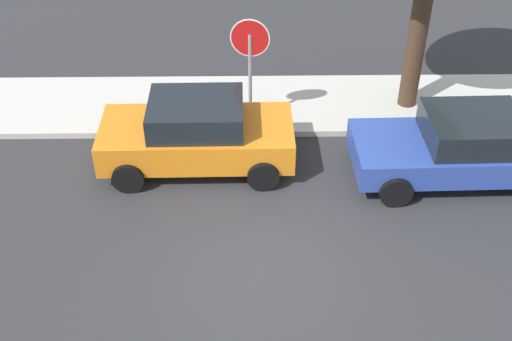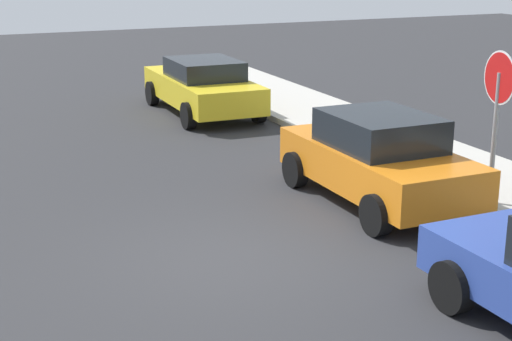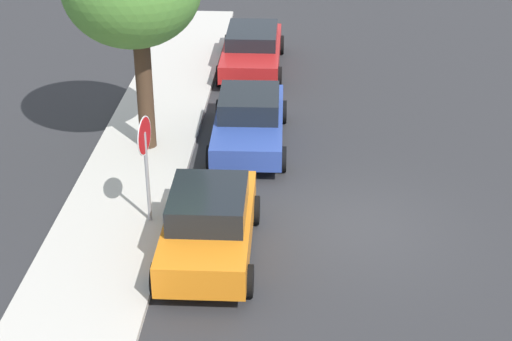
% 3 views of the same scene
% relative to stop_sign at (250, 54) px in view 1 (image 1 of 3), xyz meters
% --- Properties ---
extents(ground_plane, '(60.00, 60.00, 0.00)m').
position_rel_stop_sign_xyz_m(ground_plane, '(0.20, -4.54, -1.81)').
color(ground_plane, '#2D2D30').
extents(sidewalk_curb, '(32.00, 2.56, 0.14)m').
position_rel_stop_sign_xyz_m(sidewalk_curb, '(0.20, 0.81, -1.74)').
color(sidewalk_curb, beige).
rests_on(sidewalk_curb, ground_plane).
extents(stop_sign, '(0.84, 0.12, 2.61)m').
position_rel_stop_sign_xyz_m(stop_sign, '(0.00, 0.00, 0.00)').
color(stop_sign, gray).
rests_on(stop_sign, ground_plane).
extents(parked_car_orange, '(3.94, 1.99, 1.51)m').
position_rel_stop_sign_xyz_m(parked_car_orange, '(-1.10, -1.44, -1.05)').
color(parked_car_orange, orange).
rests_on(parked_car_orange, ground_plane).
extents(parked_car_blue, '(4.41, 2.07, 1.42)m').
position_rel_stop_sign_xyz_m(parked_car_blue, '(4.27, -1.91, -1.10)').
color(parked_car_blue, '#2D479E').
rests_on(parked_car_blue, ground_plane).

